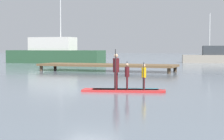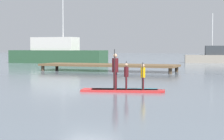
# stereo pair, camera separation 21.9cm
# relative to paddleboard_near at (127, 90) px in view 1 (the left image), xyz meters

# --- Properties ---
(ground_plane) EXTENTS (240.00, 240.00, 0.00)m
(ground_plane) POSITION_rel_paddleboard_near_xyz_m (-1.61, -0.47, -0.05)
(ground_plane) COLOR slate
(paddleboard_near) EXTENTS (3.17, 1.59, 0.10)m
(paddleboard_near) POSITION_rel_paddleboard_near_xyz_m (0.00, 0.00, 0.00)
(paddleboard_near) COLOR #1E9EB2
(paddleboard_near) RESTS_ON ground
(paddler_child_solo) EXTENTS (0.26, 0.39, 1.25)m
(paddler_child_solo) POSITION_rel_paddleboard_near_xyz_m (-0.00, 0.01, 0.71)
(paddler_child_solo) COLOR #4C1419
(paddler_child_solo) RESTS_ON paddleboard_near
(paddleboard_far) EXTENTS (3.78, 1.55, 0.10)m
(paddleboard_far) POSITION_rel_paddleboard_near_xyz_m (-0.10, -0.19, -0.00)
(paddleboard_far) COLOR red
(paddleboard_far) RESTS_ON ground
(paddler_adult) EXTENTS (0.33, 0.50, 1.79)m
(paddler_adult) POSITION_rel_paddleboard_near_xyz_m (-0.43, -0.27, 0.97)
(paddler_adult) COLOR #4C1419
(paddler_adult) RESTS_ON paddleboard_far
(paddler_child_front) EXTENTS (0.24, 0.39, 1.22)m
(paddler_child_front) POSITION_rel_paddleboard_near_xyz_m (0.78, -0.01, 0.69)
(paddler_child_front) COLOR #4C1419
(paddler_child_front) RESTS_ON paddleboard_far
(fishing_boat_white_large) EXTENTS (12.65, 3.37, 8.32)m
(fishing_boat_white_large) POSITION_rel_paddleboard_near_xyz_m (-18.46, 27.28, 1.23)
(fishing_boat_white_large) COLOR #2D5638
(fishing_boat_white_large) RESTS_ON ground
(fishing_boat_green_midground) EXTENTS (7.78, 3.62, 6.42)m
(fishing_boat_green_midground) POSITION_rel_paddleboard_near_xyz_m (0.35, 35.15, 0.74)
(fishing_boat_green_midground) COLOR #9E9384
(fishing_boat_green_midground) RESTS_ON ground
(floating_dock) EXTENTS (11.70, 3.09, 0.59)m
(floating_dock) POSITION_rel_paddleboard_near_xyz_m (-6.22, 13.80, 0.45)
(floating_dock) COLOR brown
(floating_dock) RESTS_ON ground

